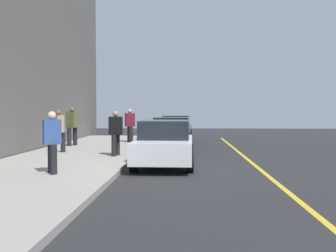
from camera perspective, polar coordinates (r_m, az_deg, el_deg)
The scene contains 12 objects.
ground_plane at distance 12.51m, azimuth -1.48°, elevation -6.23°, with size 56.00×56.00×0.00m, color #28282B.
sidewalk at distance 13.16m, azimuth -16.03°, elevation -5.56°, with size 28.00×4.60×0.15m, color #A39E93.
lane_stripe_centre at distance 12.69m, azimuth 13.18°, elevation -6.15°, with size 28.00×0.14×0.01m, color gold.
parked_car_charcoal at distance 24.71m, azimuth 1.17°, elevation -0.25°, with size 4.19×2.02×1.51m.
parked_car_black at distance 18.79m, azimuth 0.53°, elevation -1.05°, with size 4.17×1.96×1.51m.
parked_car_white at distance 13.15m, azimuth -0.46°, elevation -2.49°, with size 4.33×1.94×1.51m.
pedestrian_blue_coat at distance 11.08m, azimuth -16.36°, elevation -2.00°, with size 0.51×0.53×1.67m.
pedestrian_tan_coat at distance 16.52m, azimuth -15.51°, elevation -0.51°, with size 0.54×0.53×1.72m.
pedestrian_burgundy_coat at distance 21.18m, azimuth -5.51°, elevation 0.23°, with size 0.55×0.56×1.77m.
pedestrian_black_coat at distance 14.89m, azimuth -7.56°, elevation -0.83°, with size 0.55×0.50×1.68m.
pedestrian_olive_coat at distance 19.54m, azimuth -13.66°, elevation 0.13°, with size 0.57×0.59×1.85m.
rolling_suitcase at distance 21.67m, azimuth -5.39°, elevation -1.56°, with size 0.34×0.22×0.85m.
Camera 1 is at (12.34, 0.92, 1.85)m, focal length 42.28 mm.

